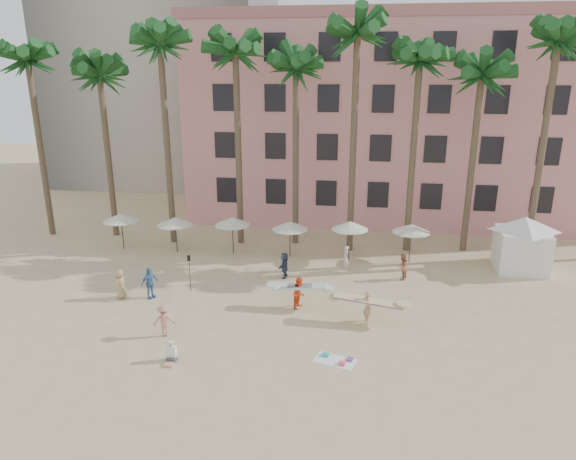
% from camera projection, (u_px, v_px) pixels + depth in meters
% --- Properties ---
extents(ground, '(120.00, 120.00, 0.00)m').
position_uv_depth(ground, '(276.00, 354.00, 23.24)').
color(ground, '#D1B789').
rests_on(ground, ground).
extents(pink_hotel, '(35.00, 14.00, 16.00)m').
position_uv_depth(pink_hotel, '(402.00, 120.00, 44.47)').
color(pink_hotel, '#D98984').
rests_on(pink_hotel, ground).
extents(palm_row, '(44.40, 5.40, 16.30)m').
position_uv_depth(palm_row, '(318.00, 58.00, 33.41)').
color(palm_row, brown).
rests_on(palm_row, ground).
extents(umbrella_row, '(22.50, 2.70, 2.73)m').
position_uv_depth(umbrella_row, '(261.00, 223.00, 34.72)').
color(umbrella_row, '#332B23').
rests_on(umbrella_row, ground).
extents(cabana, '(4.74, 4.74, 3.50)m').
position_uv_depth(cabana, '(523.00, 239.00, 32.38)').
color(cabana, white).
rests_on(cabana, ground).
extents(beach_towel, '(2.00, 1.45, 0.14)m').
position_uv_depth(beach_towel, '(336.00, 360.00, 22.69)').
color(beach_towel, white).
rests_on(beach_towel, ground).
extents(carrier_yellow, '(3.54, 1.06, 1.71)m').
position_uv_depth(carrier_yellow, '(368.00, 304.00, 25.86)').
color(carrier_yellow, tan).
rests_on(carrier_yellow, ground).
extents(carrier_white, '(2.91, 1.02, 1.74)m').
position_uv_depth(carrier_white, '(300.00, 291.00, 27.48)').
color(carrier_white, '#FF481A').
rests_on(carrier_white, ground).
extents(beachgoers, '(16.60, 10.22, 1.83)m').
position_uv_depth(beachgoers, '(243.00, 280.00, 29.17)').
color(beachgoers, '#A46644').
rests_on(beachgoers, ground).
extents(paddle, '(0.18, 0.04, 2.23)m').
position_uv_depth(paddle, '(189.00, 269.00, 29.32)').
color(paddle, black).
rests_on(paddle, ground).
extents(seated_man, '(0.42, 0.73, 0.95)m').
position_uv_depth(seated_man, '(171.00, 355.00, 22.54)').
color(seated_man, '#3F3F4C').
rests_on(seated_man, ground).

